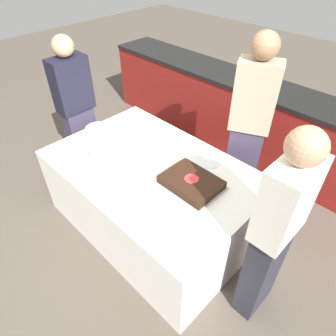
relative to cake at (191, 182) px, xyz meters
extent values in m
plane|color=brown|center=(-0.39, -0.06, -0.76)|extent=(14.00, 14.00, 0.00)
cube|color=maroon|center=(-0.39, 1.61, -0.32)|extent=(4.40, 0.55, 0.88)
cube|color=black|center=(-0.39, 1.61, 0.14)|extent=(4.40, 0.58, 0.04)
cube|color=white|center=(-0.39, -0.06, -0.40)|extent=(1.81, 1.19, 0.72)
cube|color=#B7B2AD|center=(0.00, 0.00, -0.03)|extent=(0.48, 0.37, 0.00)
cube|color=black|center=(0.00, 0.00, 0.00)|extent=(0.44, 0.33, 0.07)
cylinder|color=red|center=(0.00, 0.00, 0.04)|extent=(0.11, 0.11, 0.00)
cylinder|color=white|center=(-1.13, -0.09, 0.00)|extent=(0.22, 0.22, 0.07)
cylinder|color=white|center=(-0.77, -0.37, -0.03)|extent=(0.07, 0.07, 0.00)
cylinder|color=white|center=(-0.77, -0.37, 0.00)|extent=(0.01, 0.01, 0.06)
cylinder|color=white|center=(-0.77, -0.37, 0.09)|extent=(0.05, 0.05, 0.12)
cylinder|color=white|center=(-0.10, 0.33, -0.03)|extent=(0.22, 0.22, 0.00)
cube|color=white|center=(-0.37, -0.53, -0.03)|extent=(0.13, 0.10, 0.02)
cube|color=#383347|center=(0.00, 0.75, -0.30)|extent=(0.33, 0.27, 0.92)
cube|color=tan|center=(0.00, 0.75, 0.46)|extent=(0.40, 0.33, 0.60)
sphere|color=#936B4C|center=(0.00, 0.75, 0.87)|extent=(0.22, 0.22, 0.22)
cube|color=#383347|center=(-1.52, -0.06, -0.34)|extent=(0.16, 0.30, 0.83)
cube|color=black|center=(-1.52, -0.06, 0.34)|extent=(0.20, 0.36, 0.53)
sphere|color=tan|center=(-1.52, -0.06, 0.71)|extent=(0.20, 0.20, 0.20)
cube|color=#282833|center=(0.73, -0.06, -0.32)|extent=(0.16, 0.32, 0.87)
cube|color=silver|center=(0.73, -0.06, 0.38)|extent=(0.20, 0.38, 0.53)
sphere|color=tan|center=(0.73, -0.06, 0.74)|extent=(0.21, 0.21, 0.21)
camera|label=1|loc=(1.08, -1.35, 1.58)|focal=32.00mm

